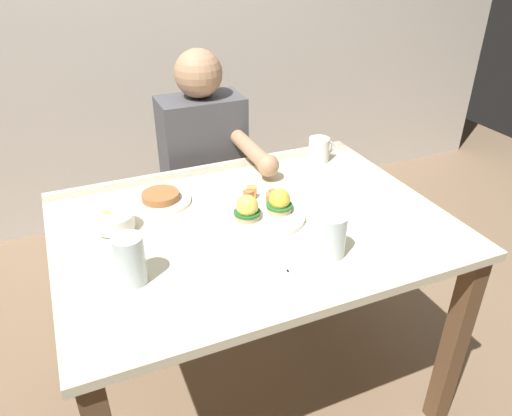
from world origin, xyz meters
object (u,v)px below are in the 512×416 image
water_glass_near (130,263)px  diner_person (207,168)px  water_glass_far (332,237)px  fork (277,273)px  fruit_bowl (114,221)px  coffee_mug (319,149)px  side_plate (161,199)px  eggs_benedict_plate (262,209)px  dining_table (252,248)px

water_glass_near → diner_person: (0.45, 0.76, -0.15)m
water_glass_near → water_glass_far: bearing=-10.5°
water_glass_near → fork: bearing=-18.7°
fruit_bowl → water_glass_far: size_ratio=0.96×
fruit_bowl → coffee_mug: coffee_mug is taller
coffee_mug → water_glass_far: size_ratio=0.89×
water_glass_far → side_plate: (-0.36, 0.48, -0.04)m
eggs_benedict_plate → water_glass_near: 0.47m
side_plate → diner_person: 0.48m
fruit_bowl → water_glass_far: bearing=-34.8°
water_glass_far → diner_person: (-0.09, 0.86, -0.15)m
fork → water_glass_far: water_glass_far is taller
eggs_benedict_plate → fruit_bowl: bearing=166.5°
coffee_mug → fork: 0.75m
water_glass_far → diner_person: 0.88m
water_glass_near → side_plate: 0.42m
water_glass_far → eggs_benedict_plate: bearing=109.0°
fruit_bowl → water_glass_near: size_ratio=0.88×
fork → diner_person: 0.89m
dining_table → diner_person: size_ratio=1.05×
dining_table → fork: fork is taller
eggs_benedict_plate → water_glass_far: (0.09, -0.26, 0.03)m
fork → eggs_benedict_plate: bearing=73.7°
coffee_mug → side_plate: bearing=-172.6°
water_glass_far → dining_table: bearing=116.9°
water_glass_near → side_plate: water_glass_near is taller
fruit_bowl → side_plate: 0.20m
side_plate → fruit_bowl: bearing=-146.2°
dining_table → coffee_mug: (0.42, 0.31, 0.16)m
water_glass_near → water_glass_far: (0.53, -0.10, -0.00)m
eggs_benedict_plate → water_glass_far: 0.28m
fruit_bowl → diner_person: bearing=47.6°
fruit_bowl → side_plate: (0.17, 0.11, -0.02)m
fork → fruit_bowl: bearing=132.4°
fork → side_plate: 0.54m
dining_table → eggs_benedict_plate: size_ratio=4.44×
coffee_mug → water_glass_far: (-0.29, -0.57, 0.01)m
fork → water_glass_near: water_glass_near is taller
eggs_benedict_plate → water_glass_far: bearing=-71.0°
fruit_bowl → coffee_mug: size_ratio=1.08×
dining_table → side_plate: 0.34m
water_glass_near → fruit_bowl: bearing=90.2°
water_glass_near → water_glass_far: size_ratio=1.08×
eggs_benedict_plate → water_glass_near: size_ratio=1.99×
coffee_mug → diner_person: 0.49m
side_plate → diner_person: size_ratio=0.18×
coffee_mug → eggs_benedict_plate: bearing=-141.3°
side_plate → diner_person: (0.28, 0.38, -0.10)m
dining_table → side_plate: size_ratio=6.00×
eggs_benedict_plate → side_plate: bearing=141.5°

